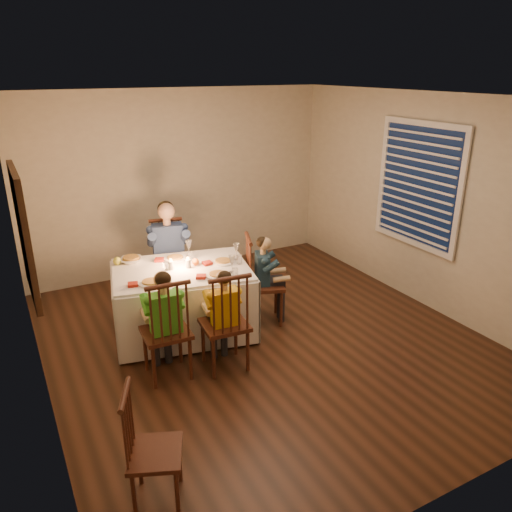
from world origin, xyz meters
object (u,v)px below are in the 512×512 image
chair_near_left (169,374)px  child_teal (264,320)px  adult (172,301)px  child_green (169,374)px  child_yellow (226,366)px  dining_table (182,287)px  chair_adult (172,301)px  chair_end (264,320)px  chair_near_right (226,366)px  chair_extra (160,498)px  serving_bowl (131,260)px

chair_near_left → child_teal: chair_near_left is taller
adult → child_green: bearing=-98.3°
adult → child_yellow: (-0.02, -1.70, 0.00)m
dining_table → chair_adult: size_ratio=1.59×
chair_adult → child_green: size_ratio=0.96×
chair_adult → chair_end: size_ratio=1.00×
chair_near_right → adult: bearing=-85.5°
child_green → chair_end: bearing=-155.9°
dining_table → chair_near_right: dining_table is taller
chair_near_left → dining_table: bearing=-118.1°
chair_adult → chair_near_left: (-0.58, -1.57, 0.00)m
chair_adult → chair_extra: (-1.15, -3.00, 0.00)m
chair_adult → chair_extra: chair_adult is taller
chair_end → child_yellow: (-0.83, -0.66, 0.00)m
chair_adult → chair_near_right: size_ratio=1.00×
chair_end → child_green: (-1.39, -0.54, 0.00)m
chair_end → adult: 1.31m
dining_table → chair_end: 1.12m
adult → chair_near_left: bearing=-98.3°
dining_table → child_teal: size_ratio=1.60×
chair_near_left → adult: (0.58, 1.57, 0.00)m
chair_adult → chair_end: same height
chair_adult → dining_table: bearing=-87.5°
chair_near_left → chair_end: size_ratio=1.00×
dining_table → chair_near_right: size_ratio=1.59×
chair_adult → serving_bowl: size_ratio=4.61×
chair_end → chair_extra: size_ratio=1.17×
adult → child_teal: size_ratio=1.25×
child_teal → serving_bowl: size_ratio=4.57×
dining_table → chair_near_left: (-0.44, -0.74, -0.56)m
chair_extra → child_green: 1.53m
chair_adult → child_teal: size_ratio=1.01×
dining_table → child_teal: (0.94, -0.20, -0.56)m
chair_near_right → child_yellow: (0.00, 0.00, 0.00)m
chair_near_right → chair_end: (0.83, 0.66, 0.00)m
chair_end → child_green: size_ratio=0.96×
chair_near_right → child_yellow: size_ratio=1.01×
chair_adult → chair_end: 1.31m
dining_table → adult: 1.02m
chair_end → child_green: bearing=131.7°
dining_table → child_green: dining_table is taller
chair_near_right → adult: 1.70m
serving_bowl → dining_table: bearing=-45.4°
dining_table → serving_bowl: (-0.43, 0.44, 0.25)m
chair_extra → serving_bowl: bearing=10.4°
chair_end → chair_extra: (-1.95, -1.96, 0.00)m
dining_table → chair_adult: (0.14, 0.84, -0.56)m
chair_adult → chair_near_right: bearing=-78.7°
child_teal → chair_near_right: bearing=149.2°
chair_extra → child_green: child_green is taller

